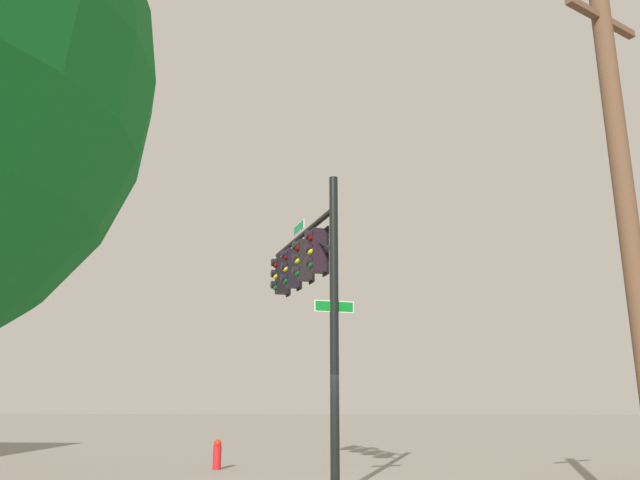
# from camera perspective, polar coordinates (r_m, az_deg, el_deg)

# --- Properties ---
(signal_pole_assembly) EXTENTS (4.96, 2.57, 7.10)m
(signal_pole_assembly) POSITION_cam_1_polar(r_m,az_deg,el_deg) (16.01, -1.33, -3.51)
(signal_pole_assembly) COLOR black
(signal_pole_assembly) RESTS_ON ground_plane
(utility_pole) EXTENTS (1.19, 1.50, 8.77)m
(utility_pole) POSITION_cam_1_polar(r_m,az_deg,el_deg) (10.42, 26.85, 0.84)
(utility_pole) COLOR brown
(utility_pole) RESTS_ON ground_plane
(fire_hydrant) EXTENTS (0.33, 0.24, 0.83)m
(fire_hydrant) POSITION_cam_1_polar(r_m,az_deg,el_deg) (18.95, -9.56, -19.12)
(fire_hydrant) COLOR red
(fire_hydrant) RESTS_ON ground_plane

